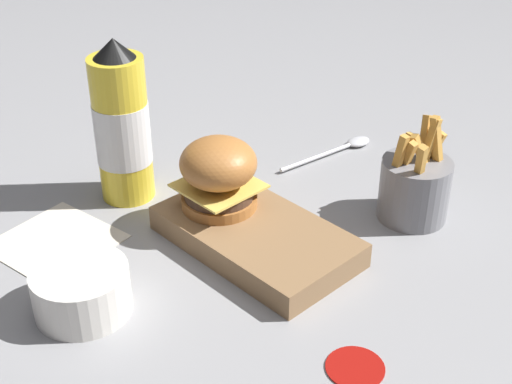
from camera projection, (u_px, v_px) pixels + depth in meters
ground_plane at (227, 257)px, 0.91m from camera, size 6.00×6.00×0.00m
serving_board at (256, 236)px, 0.92m from camera, size 0.26×0.15×0.03m
burger at (219, 173)px, 0.93m from camera, size 0.10×0.10×0.10m
ketchup_bottle at (125, 126)px, 0.99m from camera, size 0.08×0.08×0.24m
fries_basket at (415, 187)px, 0.97m from camera, size 0.10×0.10×0.15m
side_bowl at (81, 289)px, 0.81m from camera, size 0.11×0.11×0.06m
spoon at (345, 147)px, 1.16m from camera, size 0.04×0.19×0.01m
ketchup_puddle at (355, 367)px, 0.75m from camera, size 0.06×0.06×0.00m
parchment_square at (55, 241)px, 0.94m from camera, size 0.16×0.16×0.00m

